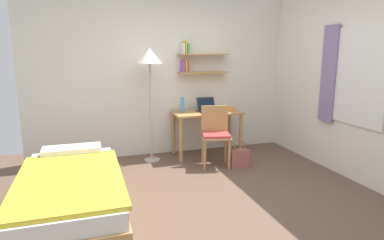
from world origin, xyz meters
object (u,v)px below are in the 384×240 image
at_px(bed, 72,195).
at_px(water_bottle, 182,105).
at_px(standing_lamp, 150,63).
at_px(book_stack, 226,108).
at_px(desk_chair, 215,132).
at_px(desk, 207,119).
at_px(laptop, 207,108).
at_px(handbag, 239,158).

xyz_separation_m(bed, water_bottle, (1.64, 1.64, 0.59)).
bearing_deg(standing_lamp, book_stack, 4.18).
height_order(bed, water_bottle, water_bottle).
bearing_deg(desk_chair, desk, 84.56).
relative_size(standing_lamp, water_bottle, 7.07).
height_order(standing_lamp, laptop, standing_lamp).
relative_size(desk, desk_chair, 1.26).
height_order(standing_lamp, book_stack, standing_lamp).
height_order(book_stack, handbag, book_stack).
height_order(desk, desk_chair, desk_chair).
xyz_separation_m(bed, desk_chair, (1.99, 1.08, 0.25)).
relative_size(desk_chair, standing_lamp, 0.51).
relative_size(bed, handbag, 4.74).
xyz_separation_m(standing_lamp, handbag, (1.16, -0.68, -1.35)).
distance_m(book_stack, handbag, 0.98).
xyz_separation_m(water_bottle, handbag, (0.63, -0.79, -0.69)).
distance_m(desk_chair, laptop, 0.61).
height_order(desk_chair, laptop, laptop).
height_order(standing_lamp, handbag, standing_lamp).
height_order(desk_chair, book_stack, desk_chair).
distance_m(bed, laptop, 2.66).
xyz_separation_m(desk, desk_chair, (-0.05, -0.50, -0.09)).
xyz_separation_m(desk, water_bottle, (-0.39, 0.06, 0.25)).
xyz_separation_m(desk, laptop, (0.01, 0.04, 0.18)).
relative_size(standing_lamp, handbag, 4.19).
xyz_separation_m(bed, handbag, (2.27, 0.85, -0.10)).
bearing_deg(water_bottle, desk_chair, -58.63).
bearing_deg(bed, desk_chair, 28.51).
relative_size(desk, handbag, 2.68).
height_order(bed, standing_lamp, standing_lamp).
xyz_separation_m(laptop, water_bottle, (-0.40, 0.02, 0.07)).
bearing_deg(bed, handbag, 20.50).
bearing_deg(book_stack, desk_chair, -126.41).
bearing_deg(water_bottle, standing_lamp, -167.54).
distance_m(desk_chair, book_stack, 0.72).
xyz_separation_m(desk_chair, standing_lamp, (-0.87, 0.45, 1.00)).
relative_size(book_stack, handbag, 0.62).
relative_size(standing_lamp, book_stack, 6.80).
bearing_deg(handbag, laptop, 106.43).
relative_size(standing_lamp, laptop, 5.65).
distance_m(water_bottle, book_stack, 0.75).
relative_size(bed, water_bottle, 8.00).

